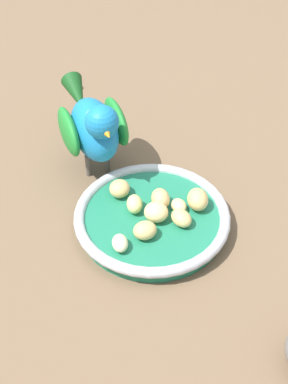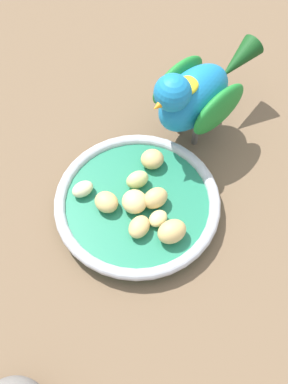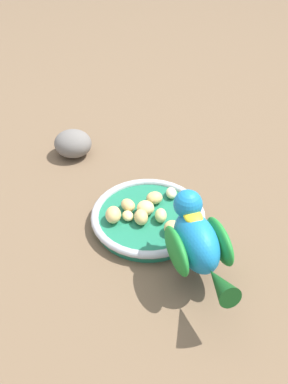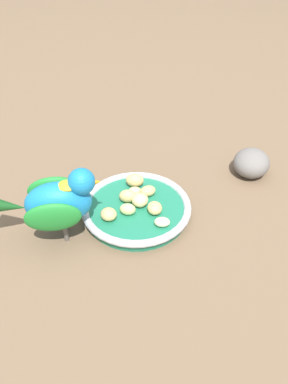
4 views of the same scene
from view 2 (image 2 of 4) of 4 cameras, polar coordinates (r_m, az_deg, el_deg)
name	(u,v)px [view 2 (image 2 of 4)]	position (r m, az deg, el deg)	size (l,w,h in m)	color
ground_plane	(145,190)	(0.69, 0.11, 0.25)	(4.00, 4.00, 0.00)	brown
feeding_bowl	(137,204)	(0.66, -0.80, -1.42)	(0.23, 0.23, 0.03)	#1E7251
apple_piece_0	(134,202)	(0.64, -1.14, -1.15)	(0.03, 0.03, 0.03)	#E5C67F
apple_piece_1	(83,189)	(0.66, -7.32, 0.35)	(0.03, 0.02, 0.02)	beige
apple_piece_2	(139,227)	(0.62, -0.58, -4.17)	(0.03, 0.03, 0.02)	tan
apple_piece_3	(137,178)	(0.66, -0.86, 1.63)	(0.03, 0.02, 0.02)	#C6D17A
apple_piece_4	(152,159)	(0.67, 0.99, 3.94)	(0.03, 0.03, 0.02)	tan
apple_piece_5	(106,202)	(0.64, -4.50, -1.20)	(0.03, 0.03, 0.02)	tan
apple_piece_6	(157,198)	(0.64, 1.53, -0.67)	(0.04, 0.03, 0.03)	tan
apple_piece_7	(175,230)	(0.62, 3.75, -4.57)	(0.04, 0.03, 0.03)	tan
apple_piece_8	(158,219)	(0.63, 1.68, -3.17)	(0.03, 0.02, 0.02)	#E5C67F
parrot	(196,94)	(0.68, 6.22, 11.57)	(0.21, 0.13, 0.15)	#59544C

